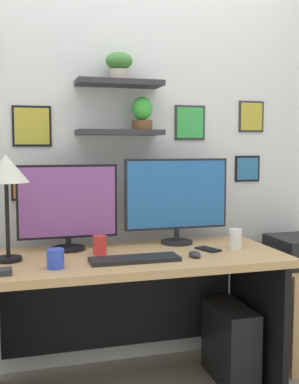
{
  "coord_description": "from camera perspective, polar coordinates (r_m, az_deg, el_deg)",
  "views": [
    {
      "loc": [
        -0.59,
        -2.35,
        1.31
      ],
      "look_at": [
        0.1,
        0.05,
        1.07
      ],
      "focal_mm": 44.62,
      "sensor_mm": 36.0,
      "label": 1
    }
  ],
  "objects": [
    {
      "name": "monitor_left",
      "position": [
        2.6,
        -9.74,
        -1.62
      ],
      "size": [
        0.54,
        0.18,
        0.46
      ],
      "color": "black",
      "rests_on": "desk"
    },
    {
      "name": "cell_phone",
      "position": [
        2.61,
        7.01,
        -6.82
      ],
      "size": [
        0.12,
        0.16,
        0.01
      ],
      "primitive_type": "cube",
      "rotation": [
        0.0,
        0.0,
        0.37
      ],
      "color": "black",
      "rests_on": "desk"
    },
    {
      "name": "desk_lamp",
      "position": [
        2.39,
        -16.78,
        2.09
      ],
      "size": [
        0.22,
        0.22,
        0.52
      ],
      "color": "black",
      "rests_on": "desk"
    },
    {
      "name": "monitor_right",
      "position": [
        2.73,
        3.26,
        -0.69
      ],
      "size": [
        0.61,
        0.18,
        0.49
      ],
      "color": "black",
      "rests_on": "desk"
    },
    {
      "name": "back_wall_assembly",
      "position": [
        2.85,
        -4.13,
        6.43
      ],
      "size": [
        4.4,
        0.24,
        2.7
      ],
      "color": "silver",
      "rests_on": "ground"
    },
    {
      "name": "pen_cup",
      "position": [
        2.49,
        -5.96,
        -6.34
      ],
      "size": [
        0.07,
        0.07,
        0.1
      ],
      "primitive_type": "cylinder",
      "color": "red",
      "rests_on": "desk"
    },
    {
      "name": "computer_tower_right",
      "position": [
        2.83,
        9.58,
        -17.34
      ],
      "size": [
        0.18,
        0.4,
        0.43
      ],
      "primitive_type": "cube",
      "color": "black",
      "rests_on": "ground"
    },
    {
      "name": "water_cup",
      "position": [
        2.65,
        10.22,
        -5.56
      ],
      "size": [
        0.07,
        0.07,
        0.11
      ],
      "primitive_type": "cylinder",
      "color": "white",
      "rests_on": "desk"
    },
    {
      "name": "coffee_mug",
      "position": [
        2.25,
        -11.17,
        -7.83
      ],
      "size": [
        0.08,
        0.08,
        0.09
      ],
      "primitive_type": "cylinder",
      "color": "blue",
      "rests_on": "desk"
    },
    {
      "name": "computer_mouse",
      "position": [
        2.44,
        5.44,
        -7.42
      ],
      "size": [
        0.06,
        0.09,
        0.03
      ],
      "primitive_type": "ellipsoid",
      "color": "#2D2D33",
      "rests_on": "desk"
    },
    {
      "name": "desk",
      "position": [
        2.59,
        -2.2,
        -11.84
      ],
      "size": [
        1.55,
        0.68,
        0.75
      ],
      "color": "tan",
      "rests_on": "ground"
    },
    {
      "name": "keyboard",
      "position": [
        2.35,
        -1.78,
        -8.02
      ],
      "size": [
        0.44,
        0.14,
        0.02
      ],
      "primitive_type": "cube",
      "color": "black",
      "rests_on": "desk"
    }
  ]
}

